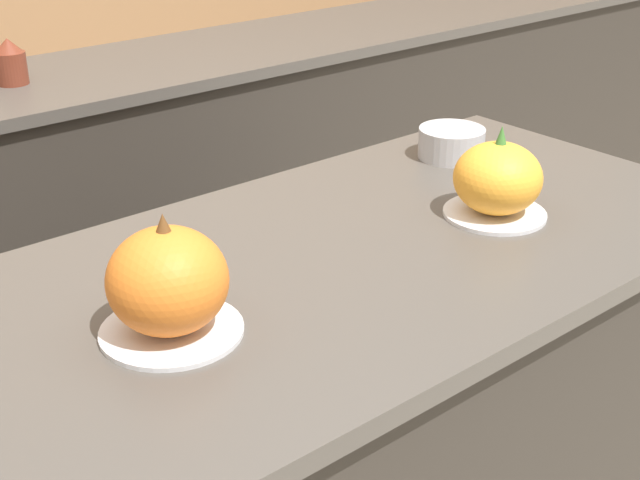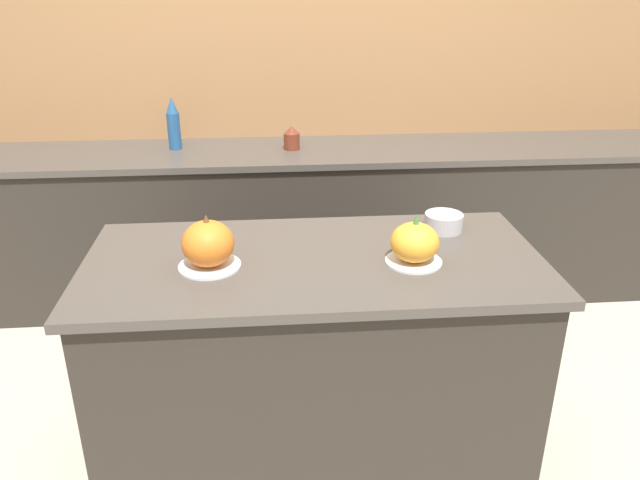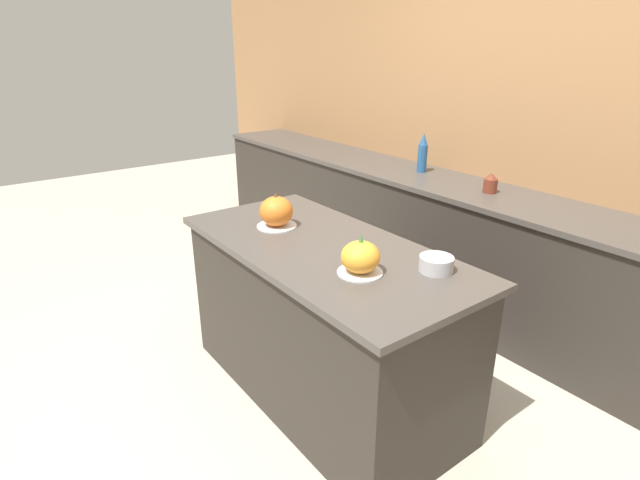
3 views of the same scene
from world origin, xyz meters
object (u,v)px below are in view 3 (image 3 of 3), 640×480
at_px(bottle_short, 491,183).
at_px(mixing_bowl, 436,264).
at_px(pumpkin_cake_left, 276,212).
at_px(pumpkin_cake_right, 360,258).
at_px(bottle_tall, 423,154).

distance_m(bottle_short, mixing_bowl, 1.29).
bearing_deg(pumpkin_cake_left, pumpkin_cake_right, -2.00).
relative_size(pumpkin_cake_left, bottle_tall, 0.76).
relative_size(bottle_short, mixing_bowl, 0.86).
bearing_deg(bottle_tall, bottle_short, -5.54).
xyz_separation_m(pumpkin_cake_right, bottle_tall, (-1.02, 1.51, 0.09)).
bearing_deg(pumpkin_cake_left, bottle_short, 76.13).
bearing_deg(pumpkin_cake_left, mixing_bowl, 15.94).
relative_size(pumpkin_cake_left, mixing_bowl, 1.44).
bearing_deg(mixing_bowl, bottle_short, 115.52).
xyz_separation_m(pumpkin_cake_left, mixing_bowl, (0.90, 0.26, -0.05)).
relative_size(pumpkin_cake_right, bottle_tall, 0.70).
bearing_deg(pumpkin_cake_right, bottle_tall, 124.11).
bearing_deg(mixing_bowl, bottle_tall, 134.56).
distance_m(pumpkin_cake_left, mixing_bowl, 0.94).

